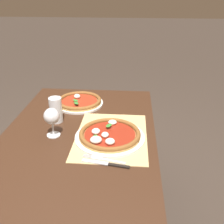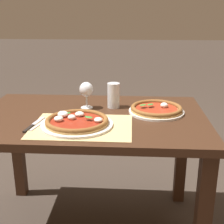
{
  "view_description": "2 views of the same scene",
  "coord_description": "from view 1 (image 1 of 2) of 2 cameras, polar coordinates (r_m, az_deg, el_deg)",
  "views": [
    {
      "loc": [
        -1.18,
        -0.27,
        1.45
      ],
      "look_at": [
        0.17,
        -0.16,
        0.79
      ],
      "focal_mm": 42.0,
      "sensor_mm": 36.0,
      "label": 1
    },
    {
      "loc": [
        0.22,
        -1.6,
        1.3
      ],
      "look_at": [
        0.12,
        -0.1,
        0.8
      ],
      "focal_mm": 50.0,
      "sensor_mm": 36.0,
      "label": 2
    }
  ],
  "objects": [
    {
      "name": "pizza_far",
      "position": [
        1.72,
        -7.11,
        2.29
      ],
      "size": [
        0.31,
        0.31,
        0.05
      ],
      "color": "silver",
      "rests_on": "dining_table"
    },
    {
      "name": "dining_table",
      "position": [
        1.47,
        -6.95,
        -8.29
      ],
      "size": [
        1.25,
        0.81,
        0.74
      ],
      "color": "#382114",
      "rests_on": "ground"
    },
    {
      "name": "pint_glass",
      "position": [
        1.51,
        -12.11,
        0.36
      ],
      "size": [
        0.07,
        0.07,
        0.15
      ],
      "color": "silver",
      "rests_on": "dining_table"
    },
    {
      "name": "knife",
      "position": [
        1.16,
        -1.45,
        -11.16
      ],
      "size": [
        0.05,
        0.21,
        0.01
      ],
      "color": "black",
      "rests_on": "paper_placemat"
    },
    {
      "name": "pizza_near",
      "position": [
        1.33,
        -0.57,
        -4.99
      ],
      "size": [
        0.36,
        0.36,
        0.05
      ],
      "color": "silver",
      "rests_on": "paper_placemat"
    },
    {
      "name": "fork",
      "position": [
        1.19,
        -1.82,
        -10.27
      ],
      "size": [
        0.06,
        0.2,
        0.0
      ],
      "color": "#B7B7BC",
      "rests_on": "paper_placemat"
    },
    {
      "name": "paper_placemat",
      "position": [
        1.36,
        -0.12,
        -5.19
      ],
      "size": [
        0.49,
        0.36,
        0.0
      ],
      "primitive_type": "cube",
      "color": "tan",
      "rests_on": "dining_table"
    },
    {
      "name": "wine_glass",
      "position": [
        1.35,
        -12.99,
        -1.15
      ],
      "size": [
        0.08,
        0.08,
        0.16
      ],
      "color": "silver",
      "rests_on": "dining_table"
    }
  ]
}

